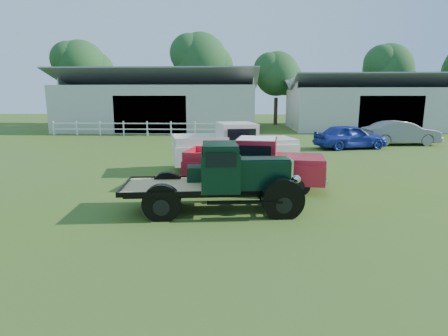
# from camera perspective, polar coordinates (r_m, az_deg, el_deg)

# --- Properties ---
(ground) EXTENTS (120.00, 120.00, 0.00)m
(ground) POSITION_cam_1_polar(r_m,az_deg,el_deg) (9.48, -1.52, -7.66)
(ground) COLOR #3F5F14
(shed_left) EXTENTS (18.80, 10.20, 5.60)m
(shed_left) POSITION_cam_1_polar(r_m,az_deg,el_deg) (35.77, -10.11, 10.70)
(shed_left) COLOR #AAA89C
(shed_left) RESTS_ON ground
(shed_right) EXTENTS (16.80, 9.20, 5.20)m
(shed_right) POSITION_cam_1_polar(r_m,az_deg,el_deg) (38.36, 23.13, 9.71)
(shed_right) COLOR #AAA89C
(shed_right) RESTS_ON ground
(fence_rail) EXTENTS (14.20, 0.16, 1.20)m
(fence_rail) POSITION_cam_1_polar(r_m,az_deg,el_deg) (30.30, -14.26, 6.28)
(fence_rail) COLOR white
(fence_rail) RESTS_ON ground
(tree_a) EXTENTS (6.30, 6.30, 10.50)m
(tree_a) POSITION_cam_1_polar(r_m,az_deg,el_deg) (45.94, -22.16, 13.22)
(tree_a) COLOR #143916
(tree_a) RESTS_ON ground
(tree_b) EXTENTS (6.90, 6.90, 11.50)m
(tree_b) POSITION_cam_1_polar(r_m,az_deg,el_deg) (43.28, -3.90, 14.84)
(tree_b) COLOR #143916
(tree_b) RESTS_ON ground
(tree_c) EXTENTS (5.40, 5.40, 9.00)m
(tree_c) POSITION_cam_1_polar(r_m,az_deg,el_deg) (42.20, 8.55, 13.13)
(tree_c) COLOR #143916
(tree_c) RESTS_ON ground
(tree_d) EXTENTS (6.00, 6.00, 10.00)m
(tree_d) POSITION_cam_1_polar(r_m,az_deg,el_deg) (46.37, 25.02, 12.67)
(tree_d) COLOR #143916
(tree_d) RESTS_ON ground
(vintage_flatbed) EXTENTS (4.94, 2.35, 1.89)m
(vintage_flatbed) POSITION_cam_1_polar(r_m,az_deg,el_deg) (9.60, -1.23, -1.54)
(vintage_flatbed) COLOR black
(vintage_flatbed) RESTS_ON ground
(red_pickup) EXTENTS (5.08, 2.52, 1.77)m
(red_pickup) POSITION_cam_1_polar(r_m,az_deg,el_deg) (12.10, 4.87, 0.83)
(red_pickup) COLOR red
(red_pickup) RESTS_ON ground
(white_pickup) EXTENTS (5.82, 3.39, 2.01)m
(white_pickup) POSITION_cam_1_polar(r_m,az_deg,el_deg) (15.17, 1.63, 3.45)
(white_pickup) COLOR silver
(white_pickup) RESTS_ON ground
(misc_car_blue) EXTENTS (4.70, 2.77, 1.50)m
(misc_car_blue) POSITION_cam_1_polar(r_m,az_deg,el_deg) (23.08, 19.88, 4.85)
(misc_car_blue) COLOR navy
(misc_car_blue) RESTS_ON ground
(misc_car_grey) EXTENTS (4.93, 2.03, 1.59)m
(misc_car_grey) POSITION_cam_1_polar(r_m,az_deg,el_deg) (26.37, 26.92, 5.12)
(misc_car_grey) COLOR gray
(misc_car_grey) RESTS_ON ground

